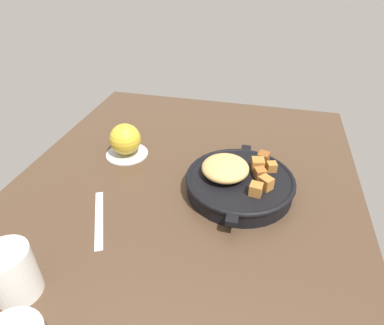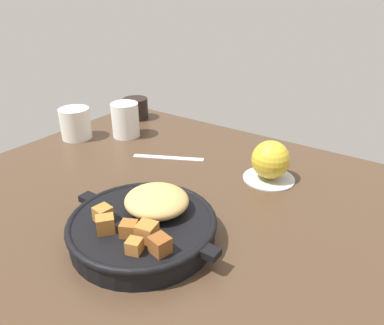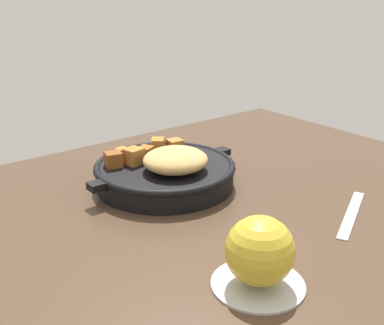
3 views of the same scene
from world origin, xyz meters
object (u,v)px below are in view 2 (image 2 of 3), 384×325
(cast_iron_skillet, at_px, (144,224))
(red_apple, at_px, (271,160))
(coffee_mug_dark, at_px, (136,108))
(ceramic_mug_white, at_px, (76,123))
(white_creamer_pitcher, at_px, (125,120))
(butter_knife, at_px, (168,157))

(cast_iron_skillet, height_order, red_apple, red_apple)
(cast_iron_skillet, bearing_deg, red_apple, 74.46)
(red_apple, xyz_separation_m, coffee_mug_dark, (-0.51, 0.13, -0.02))
(cast_iron_skillet, distance_m, ceramic_mug_white, 0.50)
(coffee_mug_dark, xyz_separation_m, white_creamer_pitcher, (0.08, -0.13, 0.01))
(red_apple, relative_size, coffee_mug_dark, 1.08)
(coffee_mug_dark, bearing_deg, cast_iron_skillet, -46.13)
(cast_iron_skillet, distance_m, butter_knife, 0.31)
(ceramic_mug_white, relative_size, coffee_mug_dark, 1.10)
(red_apple, distance_m, coffee_mug_dark, 0.53)
(cast_iron_skillet, distance_m, coffee_mug_dark, 0.61)
(butter_knife, relative_size, ceramic_mug_white, 2.08)
(butter_knife, bearing_deg, cast_iron_skillet, -85.56)
(butter_knife, distance_m, ceramic_mug_white, 0.29)
(red_apple, height_order, butter_knife, red_apple)
(red_apple, distance_m, ceramic_mug_white, 0.54)
(red_apple, distance_m, white_creamer_pitcher, 0.43)
(cast_iron_skillet, xyz_separation_m, coffee_mug_dark, (-0.43, 0.44, 0.00))
(butter_knife, bearing_deg, coffee_mug_dark, 120.40)
(red_apple, relative_size, ceramic_mug_white, 0.98)
(white_creamer_pitcher, bearing_deg, red_apple, -0.79)
(red_apple, distance_m, butter_knife, 0.25)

